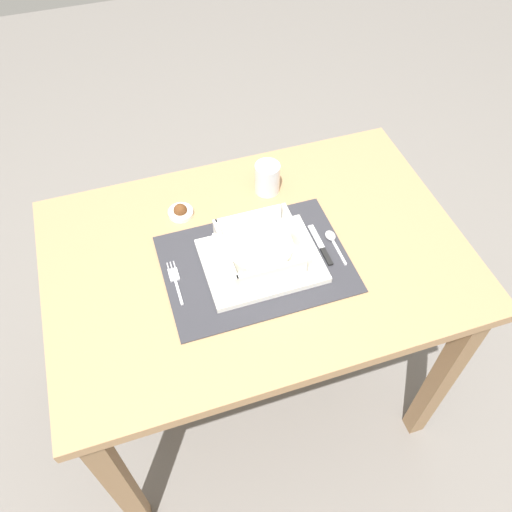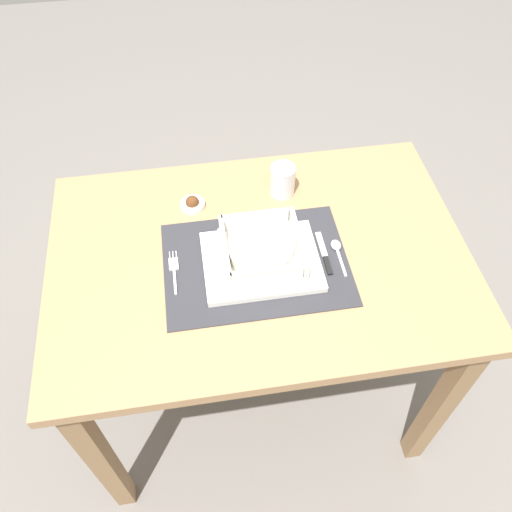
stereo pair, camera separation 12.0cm
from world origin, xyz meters
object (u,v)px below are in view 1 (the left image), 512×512
(spoon, at_px, (332,239))
(drinking_glass, at_px, (267,179))
(porridge_bowl, at_px, (261,249))
(condiment_saucer, at_px, (181,212))
(dining_table, at_px, (257,280))
(fork, at_px, (175,279))
(butter_knife, at_px, (322,247))

(spoon, bearing_deg, drinking_glass, 117.35)
(porridge_bowl, bearing_deg, drinking_glass, 67.80)
(spoon, height_order, drinking_glass, drinking_glass)
(porridge_bowl, xyz_separation_m, condiment_saucer, (-0.15, 0.20, -0.03))
(dining_table, bearing_deg, fork, -174.46)
(butter_knife, relative_size, condiment_saucer, 2.04)
(dining_table, height_order, porridge_bowl, porridge_bowl)
(porridge_bowl, relative_size, fork, 1.43)
(fork, distance_m, spoon, 0.39)
(dining_table, relative_size, drinking_glass, 11.90)
(drinking_glass, distance_m, condiment_saucer, 0.24)
(porridge_bowl, distance_m, butter_knife, 0.15)
(spoon, xyz_separation_m, butter_knife, (-0.03, -0.02, -0.00))
(dining_table, xyz_separation_m, fork, (-0.20, -0.02, 0.11))
(spoon, relative_size, drinking_glass, 1.29)
(spoon, distance_m, butter_knife, 0.04)
(spoon, relative_size, butter_knife, 0.84)
(porridge_bowl, xyz_separation_m, drinking_glass, (0.09, 0.22, -0.00))
(fork, height_order, condiment_saucer, condiment_saucer)
(drinking_glass, bearing_deg, butter_knife, -75.70)
(dining_table, distance_m, porridge_bowl, 0.15)
(fork, xyz_separation_m, spoon, (0.39, -0.00, 0.00))
(porridge_bowl, distance_m, condiment_saucer, 0.25)
(fork, bearing_deg, butter_knife, -2.57)
(butter_knife, xyz_separation_m, condiment_saucer, (-0.29, 0.22, 0.00))
(porridge_bowl, relative_size, drinking_glass, 2.14)
(porridge_bowl, bearing_deg, dining_table, 99.83)
(dining_table, bearing_deg, condiment_saucer, 128.50)
(spoon, bearing_deg, fork, -175.86)
(dining_table, xyz_separation_m, drinking_glass, (0.09, 0.20, 0.15))
(butter_knife, relative_size, drinking_glass, 1.53)
(condiment_saucer, bearing_deg, dining_table, -51.50)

